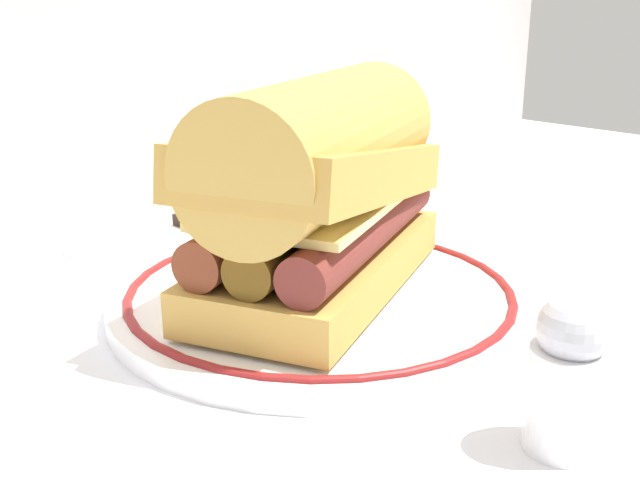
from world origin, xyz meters
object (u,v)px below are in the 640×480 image
salt_shaker (568,375)px  butter_knife (170,227)px  sausage_sandwich (320,185)px  plate (320,297)px

salt_shaker → butter_knife: size_ratio=0.46×
salt_shaker → butter_knife: 0.39m
sausage_sandwich → butter_knife: (0.02, 0.20, -0.08)m
plate → sausage_sandwich: size_ratio=1.15×
salt_shaker → butter_knife: (0.05, 0.39, -0.03)m
plate → butter_knife: (0.02, 0.20, -0.00)m
plate → butter_knife: bearing=84.8°
sausage_sandwich → salt_shaker: size_ratio=3.16×
sausage_sandwich → salt_shaker: sausage_sandwich is taller
plate → sausage_sandwich: (-0.00, 0.00, 0.07)m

